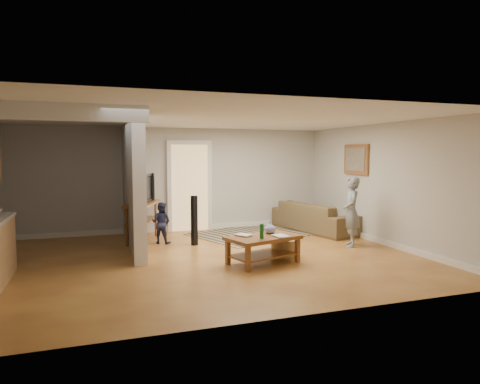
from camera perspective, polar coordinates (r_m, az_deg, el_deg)
name	(u,v)px	position (r m, az deg, el deg)	size (l,w,h in m)	color
ground	(209,258)	(7.78, -4.20, -8.83)	(7.50, 7.50, 0.00)	brown
room_shell	(144,177)	(7.79, -12.68, 1.93)	(7.54, 6.02, 2.52)	#BCB9B4
area_rug	(256,233)	(10.17, 2.18, -5.49)	(2.79, 2.04, 0.01)	black
sofa	(316,231)	(10.63, 10.04, -5.14)	(2.38, 0.93, 0.70)	brown
coffee_table	(264,242)	(7.37, 3.16, -6.65)	(1.37, 1.03, 0.72)	brown
tv_console	(143,206)	(9.41, -12.87, -1.84)	(0.92, 1.41, 1.14)	brown
speaker_left	(194,220)	(8.83, -6.12, -3.79)	(0.10, 0.10, 1.03)	black
speaker_right	(143,225)	(8.87, -12.82, -4.30)	(0.09, 0.09, 0.89)	black
toy_basket	(284,247)	(7.92, 5.88, -7.27)	(0.48, 0.48, 0.43)	olive
child	(351,246)	(9.05, 14.54, -7.01)	(0.52, 0.34, 1.42)	gray
toddler	(162,243)	(9.20, -10.42, -6.73)	(0.42, 0.33, 0.87)	#1E213F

